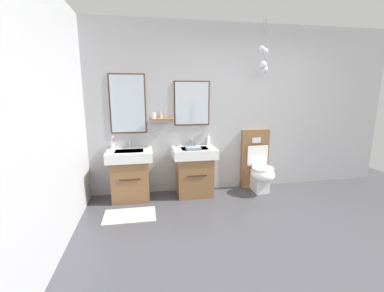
% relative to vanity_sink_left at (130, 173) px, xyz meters
% --- Properties ---
extents(ground_plane, '(6.38, 5.39, 0.10)m').
position_rel_vanity_sink_left_xyz_m(ground_plane, '(1.84, -1.77, -0.46)').
color(ground_plane, '#3D3D42').
rests_on(ground_plane, ground).
extents(wall_back, '(5.18, 0.53, 2.67)m').
position_rel_vanity_sink_left_xyz_m(wall_back, '(1.82, 0.26, 0.93)').
color(wall_back, '#A8A8AA').
rests_on(wall_back, ground).
extents(wall_left, '(0.12, 4.19, 2.67)m').
position_rel_vanity_sink_left_xyz_m(wall_left, '(-0.69, -1.77, 0.93)').
color(wall_left, '#A8A8AA').
rests_on(wall_left, ground).
extents(bath_mat, '(0.68, 0.44, 0.01)m').
position_rel_vanity_sink_left_xyz_m(bath_mat, '(0.00, -0.59, -0.40)').
color(bath_mat, '#9E9993').
rests_on(bath_mat, ground).
extents(vanity_sink_left, '(0.67, 0.49, 0.76)m').
position_rel_vanity_sink_left_xyz_m(vanity_sink_left, '(0.00, 0.00, 0.00)').
color(vanity_sink_left, brown).
rests_on(vanity_sink_left, ground).
extents(tap_on_left_sink, '(0.03, 0.13, 0.11)m').
position_rel_vanity_sink_left_xyz_m(tap_on_left_sink, '(0.00, 0.18, 0.43)').
color(tap_on_left_sink, silver).
rests_on(tap_on_left_sink, vanity_sink_left).
extents(vanity_sink_right, '(0.67, 0.49, 0.76)m').
position_rel_vanity_sink_left_xyz_m(vanity_sink_right, '(0.99, 0.00, 0.00)').
color(vanity_sink_right, brown).
rests_on(vanity_sink_right, ground).
extents(tap_on_right_sink, '(0.03, 0.13, 0.11)m').
position_rel_vanity_sink_left_xyz_m(tap_on_right_sink, '(0.99, 0.18, 0.43)').
color(tap_on_right_sink, silver).
rests_on(tap_on_right_sink, vanity_sink_right).
extents(toilet, '(0.48, 0.62, 1.00)m').
position_rel_vanity_sink_left_xyz_m(toilet, '(2.08, 0.01, -0.03)').
color(toilet, brown).
rests_on(toilet, ground).
extents(toothbrush_cup, '(0.07, 0.07, 0.21)m').
position_rel_vanity_sink_left_xyz_m(toothbrush_cup, '(-0.25, 0.17, 0.41)').
color(toothbrush_cup, silver).
rests_on(toothbrush_cup, vanity_sink_left).
extents(soap_dispenser, '(0.06, 0.06, 0.18)m').
position_rel_vanity_sink_left_xyz_m(soap_dispenser, '(1.25, 0.18, 0.43)').
color(soap_dispenser, white).
rests_on(soap_dispenser, vanity_sink_right).
extents(folded_hand_towel, '(0.22, 0.16, 0.04)m').
position_rel_vanity_sink_left_xyz_m(folded_hand_towel, '(0.95, -0.14, 0.38)').
color(folded_hand_towel, gray).
rests_on(folded_hand_towel, vanity_sink_right).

